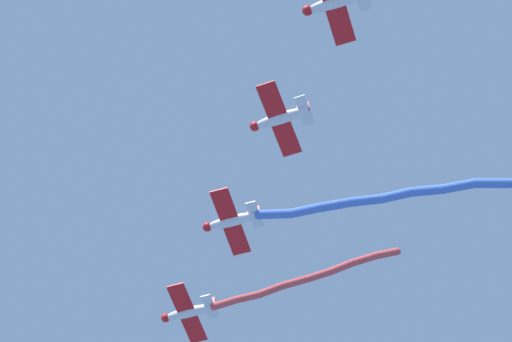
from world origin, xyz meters
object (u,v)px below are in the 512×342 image
at_px(airplane_right_wing, 280,118).
at_px(airplane_slot, 335,2).
at_px(airplane_left_wing, 231,221).
at_px(airplane_lead, 188,312).

relative_size(airplane_right_wing, airplane_slot, 0.99).
height_order(airplane_left_wing, airplane_right_wing, airplane_right_wing).
bearing_deg(airplane_slot, airplane_lead, -49.87).
bearing_deg(airplane_left_wing, airplane_lead, -51.24).
bearing_deg(airplane_slot, airplane_left_wing, -49.87).
height_order(airplane_right_wing, airplane_slot, airplane_slot).
distance_m(airplane_left_wing, airplane_slot, 23.37).
bearing_deg(airplane_left_wing, airplane_slot, 128.77).
relative_size(airplane_lead, airplane_right_wing, 1.02).
distance_m(airplane_lead, airplane_slot, 35.06).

